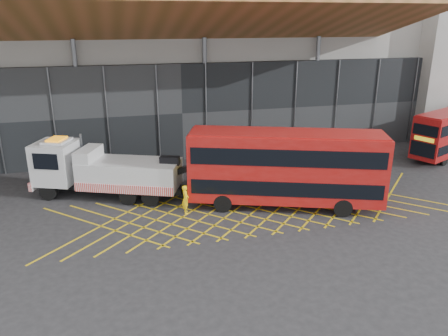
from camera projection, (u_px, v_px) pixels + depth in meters
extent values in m
plane|color=#242326|center=(183.00, 217.00, 26.50)|extent=(120.00, 120.00, 0.00)
cube|color=gold|center=(101.00, 226.00, 25.35)|extent=(7.16, 7.16, 0.01)
cube|color=gold|center=(101.00, 226.00, 25.35)|extent=(7.16, 7.16, 0.01)
cube|color=gold|center=(129.00, 223.00, 25.73)|extent=(7.16, 7.16, 0.01)
cube|color=gold|center=(129.00, 223.00, 25.73)|extent=(7.16, 7.16, 0.01)
cube|color=gold|center=(156.00, 220.00, 26.12)|extent=(7.16, 7.16, 0.01)
cube|color=gold|center=(156.00, 220.00, 26.12)|extent=(7.16, 7.16, 0.01)
cube|color=gold|center=(183.00, 217.00, 26.50)|extent=(7.16, 7.16, 0.01)
cube|color=gold|center=(183.00, 217.00, 26.50)|extent=(7.16, 7.16, 0.01)
cube|color=gold|center=(208.00, 214.00, 26.88)|extent=(7.16, 7.16, 0.01)
cube|color=gold|center=(208.00, 214.00, 26.88)|extent=(7.16, 7.16, 0.01)
cube|color=gold|center=(233.00, 211.00, 27.27)|extent=(7.16, 7.16, 0.01)
cube|color=gold|center=(233.00, 211.00, 27.27)|extent=(7.16, 7.16, 0.01)
cube|color=gold|center=(257.00, 209.00, 27.65)|extent=(7.16, 7.16, 0.01)
cube|color=gold|center=(257.00, 209.00, 27.65)|extent=(7.16, 7.16, 0.01)
cube|color=gold|center=(281.00, 206.00, 28.04)|extent=(7.16, 7.16, 0.01)
cube|color=gold|center=(281.00, 206.00, 28.04)|extent=(7.16, 7.16, 0.01)
cube|color=gold|center=(304.00, 204.00, 28.42)|extent=(7.16, 7.16, 0.01)
cube|color=gold|center=(304.00, 204.00, 28.42)|extent=(7.16, 7.16, 0.01)
cube|color=gold|center=(326.00, 201.00, 28.80)|extent=(7.16, 7.16, 0.01)
cube|color=gold|center=(326.00, 201.00, 28.80)|extent=(7.16, 7.16, 0.01)
cube|color=gold|center=(348.00, 199.00, 29.19)|extent=(7.16, 7.16, 0.01)
cube|color=gold|center=(348.00, 199.00, 29.19)|extent=(7.16, 7.16, 0.01)
cube|color=gold|center=(369.00, 196.00, 29.57)|extent=(7.16, 7.16, 0.01)
cube|color=gold|center=(369.00, 196.00, 29.57)|extent=(7.16, 7.16, 0.01)
cube|color=gold|center=(390.00, 194.00, 29.95)|extent=(7.16, 7.16, 0.01)
cube|color=gold|center=(390.00, 194.00, 29.95)|extent=(7.16, 7.16, 0.01)
cube|color=gray|center=(167.00, 45.00, 41.44)|extent=(55.00, 14.00, 18.00)
cube|color=black|center=(181.00, 112.00, 36.39)|extent=(55.00, 0.80, 8.00)
cube|color=brown|center=(158.00, 17.00, 30.08)|extent=(40.00, 11.93, 4.07)
cylinder|color=#595B60|center=(80.00, 106.00, 33.96)|extent=(0.36, 0.36, 10.00)
cylinder|color=#595B60|center=(205.00, 100.00, 36.36)|extent=(0.36, 0.36, 10.00)
cylinder|color=#595B60|center=(315.00, 95.00, 38.75)|extent=(0.36, 0.36, 10.00)
cube|color=black|center=(110.00, 186.00, 29.36)|extent=(9.70, 4.84, 0.37)
cube|color=silver|center=(57.00, 162.00, 29.33)|extent=(3.37, 3.42, 2.75)
cube|color=black|center=(38.00, 155.00, 29.34)|extent=(0.94, 2.17, 1.17)
cube|color=red|center=(41.00, 180.00, 29.95)|extent=(1.30, 2.65, 0.58)
cube|color=orange|center=(57.00, 139.00, 28.77)|extent=(1.37, 1.54, 0.13)
cube|color=silver|center=(130.00, 173.00, 28.84)|extent=(7.08, 4.97, 1.70)
cube|color=red|center=(123.00, 190.00, 27.77)|extent=(6.09, 2.58, 0.58)
cube|color=silver|center=(88.00, 154.00, 28.80)|extent=(1.95, 2.75, 0.74)
cube|color=black|center=(170.00, 160.00, 28.15)|extent=(1.38, 0.98, 0.53)
cube|color=black|center=(186.00, 169.00, 28.19)|extent=(2.28, 1.23, 1.15)
cylinder|color=black|center=(48.00, 192.00, 28.86)|extent=(1.22, 0.79, 1.17)
cylinder|color=black|center=(65.00, 180.00, 30.95)|extent=(1.22, 0.79, 1.17)
cylinder|color=black|center=(151.00, 197.00, 27.95)|extent=(1.22, 0.79, 1.17)
cylinder|color=black|center=(160.00, 185.00, 30.04)|extent=(1.22, 0.79, 1.17)
cylinder|color=#595B60|center=(82.00, 150.00, 29.95)|extent=(0.15, 0.15, 2.33)
cube|color=#9E0F0C|center=(286.00, 167.00, 27.21)|extent=(12.23, 6.76, 4.23)
cube|color=black|center=(285.00, 181.00, 27.53)|extent=(11.80, 6.65, 0.93)
cube|color=black|center=(286.00, 152.00, 26.90)|extent=(11.80, 6.65, 1.04)
cube|color=black|center=(191.00, 177.00, 28.07)|extent=(0.90, 2.32, 1.42)
cube|color=black|center=(190.00, 149.00, 27.45)|extent=(0.90, 2.32, 1.04)
cube|color=yellow|center=(190.00, 162.00, 27.73)|extent=(0.73, 1.85, 0.38)
cube|color=#9E0F0C|center=(287.00, 133.00, 26.51)|extent=(11.92, 6.47, 0.13)
cylinder|color=black|center=(223.00, 203.00, 27.08)|extent=(1.18, 0.70, 1.13)
cylinder|color=black|center=(227.00, 189.00, 29.42)|extent=(1.18, 0.70, 1.13)
cylinder|color=black|center=(343.00, 208.00, 26.41)|extent=(1.18, 0.70, 1.13)
cylinder|color=black|center=(337.00, 192.00, 28.75)|extent=(1.18, 0.70, 1.13)
cube|color=black|center=(423.00, 149.00, 35.08)|extent=(0.89, 1.88, 1.18)
cube|color=black|center=(425.00, 130.00, 34.57)|extent=(0.89, 1.88, 0.86)
cube|color=yellow|center=(424.00, 139.00, 34.80)|extent=(0.72, 1.50, 0.32)
cylinder|color=black|center=(444.00, 160.00, 35.75)|extent=(0.97, 0.63, 0.94)
cylinder|color=black|center=(420.00, 154.00, 37.23)|extent=(0.97, 0.63, 0.94)
imported|color=yellow|center=(186.00, 199.00, 26.82)|extent=(0.44, 0.67, 1.81)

